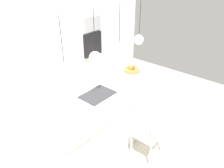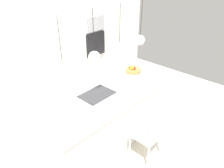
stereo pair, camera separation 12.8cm
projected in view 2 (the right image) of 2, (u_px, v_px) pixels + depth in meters
name	position (u px, v px, depth m)	size (l,w,h in m)	color
floor	(108.00, 131.00, 4.19)	(6.60, 6.60, 0.00)	beige
back_wall	(50.00, 46.00, 4.54)	(6.00, 0.10, 2.60)	silver
kitchen_island	(108.00, 111.00, 3.96)	(2.71, 1.14, 0.92)	white
sink_basin	(97.00, 95.00, 3.58)	(0.56, 0.40, 0.02)	#2D2D30
faucet	(88.00, 82.00, 3.64)	(0.02, 0.17, 0.22)	silver
fruit_bowl	(133.00, 70.00, 4.30)	(0.31, 0.31, 0.16)	#9E6B38
microwave	(95.00, 24.00, 5.17)	(0.54, 0.08, 0.34)	#9E9EA3
oven	(95.00, 44.00, 5.41)	(0.56, 0.08, 0.56)	black
chair_near	(150.00, 132.00, 3.39)	(0.44, 0.42, 0.90)	silver
pendant_light_left	(63.00, 69.00, 2.88)	(0.18, 0.18, 0.78)	silver
pendant_light_center_left	(94.00, 57.00, 3.25)	(0.18, 0.18, 0.78)	silver
pendant_light_center_right	(120.00, 48.00, 3.61)	(0.18, 0.18, 0.78)	silver
pendant_light_right	(140.00, 40.00, 3.97)	(0.18, 0.18, 0.78)	silver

